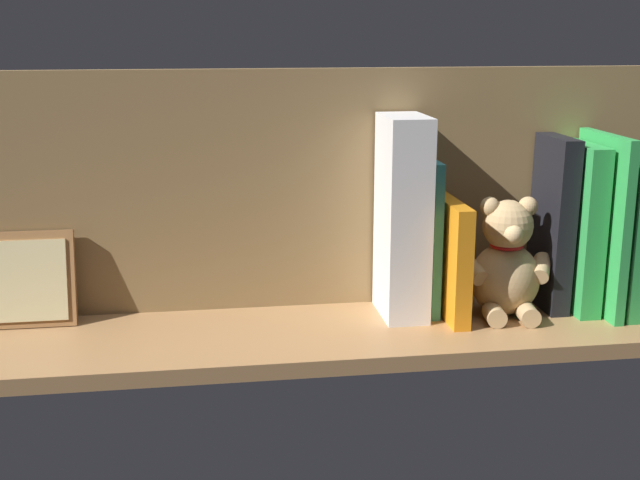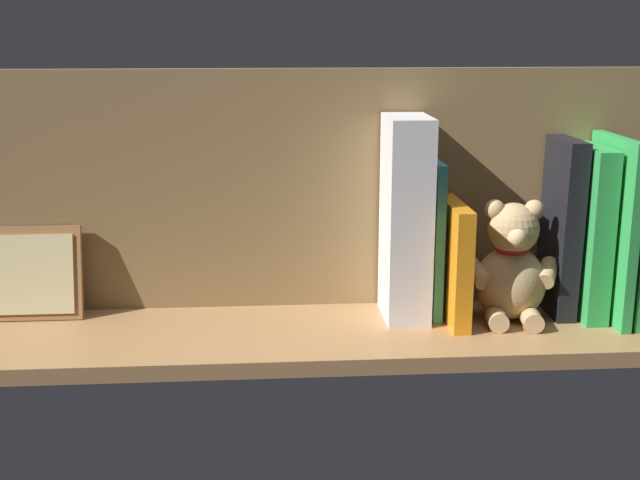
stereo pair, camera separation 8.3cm
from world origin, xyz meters
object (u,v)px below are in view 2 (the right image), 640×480
book_0 (640,245)px  dictionary_thick_white (406,219)px  teddy_bear (511,268)px  picture_frame_leaning (35,273)px

book_0 → dictionary_thick_white: size_ratio=0.72×
teddy_bear → dictionary_thick_white: 16.49cm
book_0 → dictionary_thick_white: 34.12cm
book_0 → teddy_bear: 19.20cm
book_0 → picture_frame_leaning: bearing=-3.1°
book_0 → teddy_bear: size_ratio=1.19×
picture_frame_leaning → teddy_bear: bearing=175.2°
teddy_bear → dictionary_thick_white: dictionary_thick_white is taller
dictionary_thick_white → picture_frame_leaning: dictionary_thick_white is taller
book_0 → dictionary_thick_white: bearing=-2.3°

